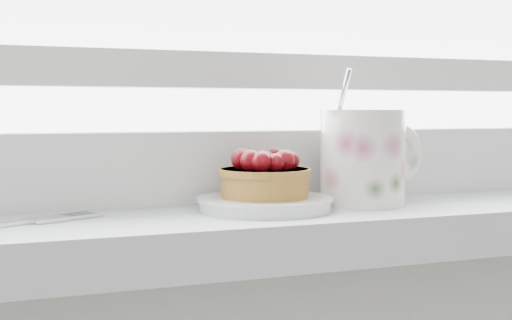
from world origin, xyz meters
name	(u,v)px	position (x,y,z in m)	size (l,w,h in m)	color
saucer	(265,204)	(0.02, 1.89, 0.95)	(0.12, 0.12, 0.01)	silver
raspberry_tart	(264,175)	(0.02, 1.89, 0.97)	(0.08, 0.08, 0.04)	brown
floral_mug	(365,155)	(0.12, 1.89, 0.99)	(0.12, 0.09, 0.13)	silver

